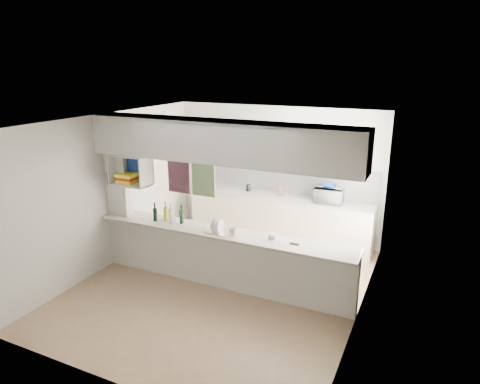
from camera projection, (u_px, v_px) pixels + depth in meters
The scene contains 16 objects.
floor at pixel (221, 286), 6.75m from camera, with size 4.80×4.80×0.00m, color #9E795C.
ceiling at pixel (219, 120), 6.01m from camera, with size 4.80×4.80×0.00m, color white.
wall_back at pixel (276, 172), 8.46m from camera, with size 4.20×4.20×0.00m, color silver.
wall_left at pixel (110, 191), 7.23m from camera, with size 4.80×4.80×0.00m, color silver.
wall_right at pixel (364, 230), 5.53m from camera, with size 4.80×4.80×0.00m, color silver.
servery_partition at pixel (209, 183), 6.35m from camera, with size 4.20×0.50×2.60m.
cubby_shelf at pixel (131, 171), 6.84m from camera, with size 0.65×0.35×0.50m.
kitchen_run at pixel (278, 200), 8.31m from camera, with size 3.60×0.63×2.24m.
microwave at pixel (329, 195), 7.80m from camera, with size 0.50×0.34×0.28m, color white.
bowl at pixel (329, 186), 7.77m from camera, with size 0.25×0.25×0.06m, color navy.
dish_rack at pixel (219, 227), 6.44m from camera, with size 0.42×0.33×0.21m.
cup at pixel (233, 231), 6.32m from camera, with size 0.13×0.13×0.10m, color white.
wine_bottles at pixel (168, 215), 6.84m from camera, with size 0.52×0.15×0.34m.
plastic_tubs at pixel (275, 237), 6.21m from camera, with size 0.49×0.17×0.07m.
utensil_jar at pixel (248, 188), 8.53m from camera, with size 0.09×0.09×0.13m, color black.
knife_block at pixel (281, 190), 8.28m from camera, with size 0.09×0.07×0.18m, color #54381D.
Camera 1 is at (2.83, -5.35, 3.36)m, focal length 32.00 mm.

